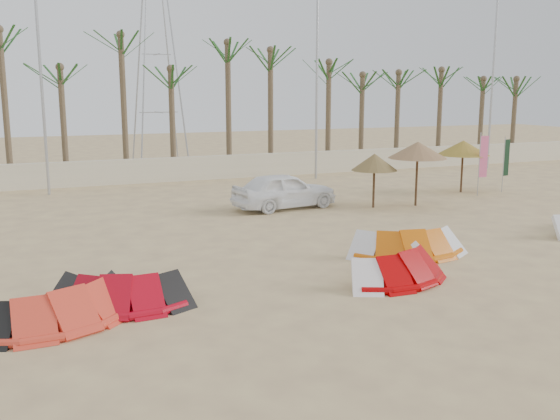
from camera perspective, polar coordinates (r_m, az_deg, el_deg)
name	(u,v)px	position (r m, az deg, el deg)	size (l,w,h in m)	color
ground	(386,316)	(14.00, 9.63, -9.56)	(120.00, 120.00, 0.00)	tan
boundary_wall	(165,170)	(34.06, -10.44, 3.64)	(60.00, 0.30, 1.30)	beige
palm_line	(168,60)	(35.44, -10.22, 13.31)	(52.00, 4.00, 7.70)	brown
lamp_b	(41,70)	(31.07, -20.99, 11.89)	(1.25, 0.14, 11.00)	#A5A8AD
lamp_c	(318,73)	(34.55, 3.45, 12.41)	(1.25, 0.14, 11.00)	#A5A8AD
lamp_d	(493,75)	(41.24, 18.93, 11.61)	(1.25, 0.14, 11.00)	#A5A8AD
pylon	(161,168)	(40.17, -10.85, 3.77)	(3.00, 3.00, 14.00)	#A5A8AD
kite_red_left	(60,301)	(14.28, -19.48, -7.84)	(4.02, 2.71, 0.90)	red
kite_red_mid	(116,288)	(14.84, -14.72, -6.87)	(3.54, 2.36, 0.90)	#A60515
kite_red_right	(394,263)	(16.62, 10.37, -4.77)	(3.67, 2.44, 0.90)	#A70002
kite_orange	(403,240)	(19.11, 11.16, -2.73)	(3.73, 2.12, 0.90)	#D45F09
parasol_left	(374,162)	(26.22, 8.63, 4.35)	(1.92, 1.92, 2.27)	#4C331E
parasol_mid	(418,150)	(26.96, 12.48, 5.37)	(2.48, 2.48, 2.73)	#4C331E
parasol_right	(463,148)	(31.17, 16.40, 5.47)	(2.51, 2.51, 2.49)	#4C331E
flag_pink	(482,158)	(30.42, 18.02, 4.51)	(0.45, 0.07, 2.95)	#A5A8AD
flag_green	(507,159)	(31.85, 20.01, 4.38)	(0.45, 0.13, 2.69)	#A5A8AD
car	(284,190)	(25.91, 0.40, 1.80)	(1.78, 4.43, 1.51)	white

